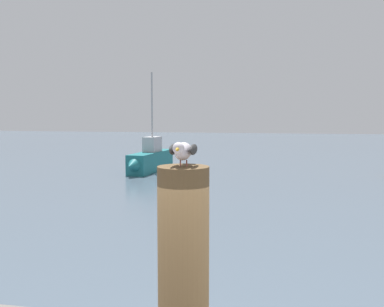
# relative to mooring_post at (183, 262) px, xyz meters

# --- Properties ---
(mooring_post) EXTENTS (0.29, 0.29, 1.10)m
(mooring_post) POSITION_rel_mooring_post_xyz_m (0.00, 0.00, 0.00)
(mooring_post) COLOR brown
(mooring_post) RESTS_ON harbor_quay
(seagull) EXTENTS (0.15, 0.39, 0.14)m
(seagull) POSITION_rel_mooring_post_xyz_m (0.00, -0.01, 0.64)
(seagull) COLOR #C66860
(seagull) RESTS_ON mooring_post
(boat_teal) EXTENTS (1.27, 4.62, 4.81)m
(boat_teal) POSITION_rel_mooring_post_xyz_m (-5.86, 18.85, -1.47)
(boat_teal) COLOR #1E7075
(boat_teal) RESTS_ON ground_plane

